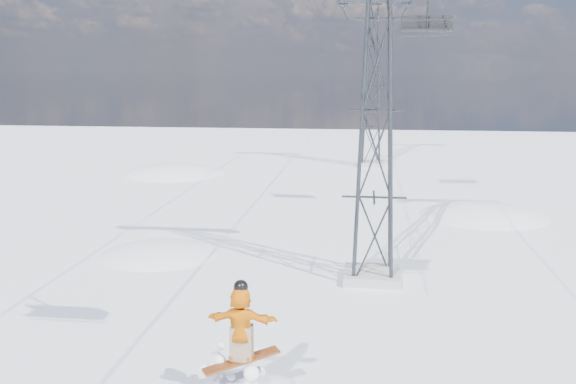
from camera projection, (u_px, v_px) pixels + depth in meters
name	position (u px, v px, depth m)	size (l,w,h in m)	color
snow_terrain	(268.00, 362.00, 36.30)	(39.00, 37.00, 22.00)	white
lift_tower_near	(376.00, 111.00, 19.86)	(5.20, 1.80, 11.43)	#999999
lift_tower_far	(373.00, 87.00, 44.21)	(5.20, 1.80, 11.43)	#999999
lift_chair_mid	(427.00, 25.00, 27.85)	(2.22, 0.64, 2.76)	black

